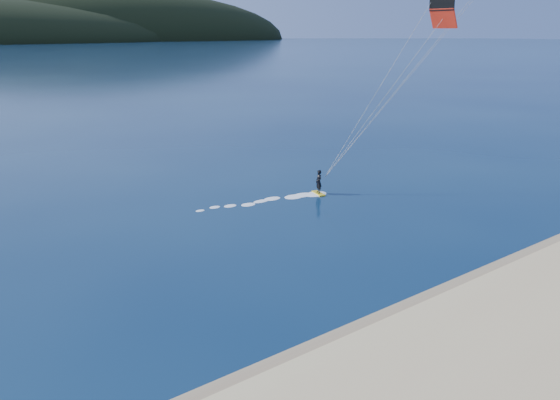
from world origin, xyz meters
The scene contains 2 objects.
wet_sand centered at (0.00, 4.50, 0.05)m, with size 220.00×2.50×0.10m.
kitesurfer_near centered at (24.79, 17.49, 14.60)m, with size 25.86×8.15×19.51m.
Camera 1 is at (-13.93, -9.83, 12.69)m, focal length 35.11 mm.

